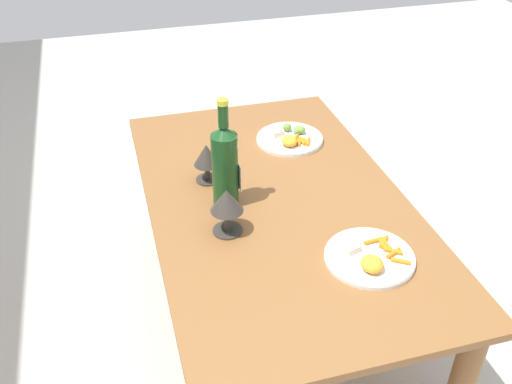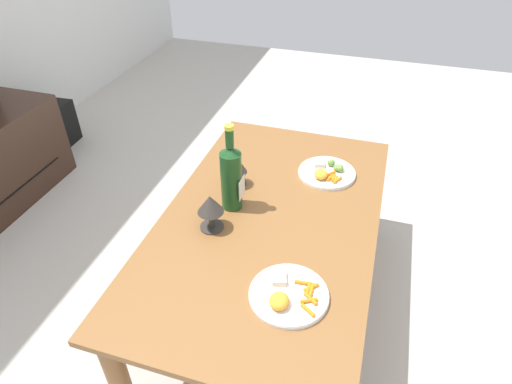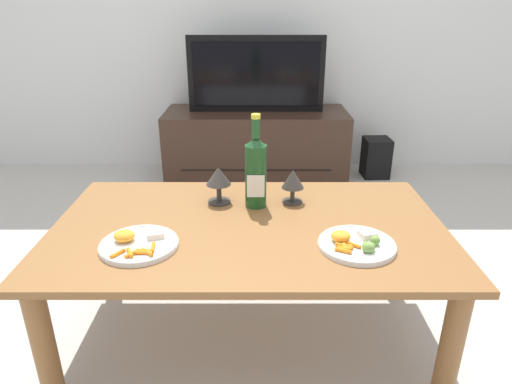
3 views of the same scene
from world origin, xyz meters
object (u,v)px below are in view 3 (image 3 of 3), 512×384
Objects in this scene: goblet_left at (217,178)px; wine_bottle at (254,170)px; dining_table at (247,243)px; dinner_plate_left at (136,244)px; floor_speaker at (374,157)px; tv_stand at (254,145)px; dinner_plate_right at (355,243)px; goblet_right at (291,181)px; tv_screen at (254,74)px.

wine_bottle is at bearing -11.66° from goblet_left.
dinner_plate_left is at bearing -155.81° from dining_table.
wine_bottle is at bearing -121.92° from floor_speaker.
tv_stand is 1.91m from dinner_plate_right.
dinner_plate_left is at bearing -126.23° from floor_speaker.
goblet_right is (0.17, 0.19, 0.16)m from dining_table.
tv_screen reaches higher than floor_speaker.
goblet_right reaches higher than dinner_plate_right.
tv_screen is 1.53m from goblet_right.
goblet_right is at bearing -84.73° from tv_screen.
dinner_plate_left is (-1.26, -1.90, 0.35)m from floor_speaker.
tv_screen is (0.03, 1.71, 0.34)m from dining_table.
goblet_left is 0.42m from dinner_plate_left.
tv_screen reaches higher than tv_stand.
goblet_left is 0.58× the size of dinner_plate_left.
goblet_right is at bearing -118.29° from floor_speaker.
wine_bottle is at bearing -90.06° from tv_stand.
tv_stand is at bearing 179.62° from floor_speaker.
tv_stand is at bearing 84.62° from goblet_left.
dining_table is at bearing -98.82° from wine_bottle.
dining_table is 0.30m from goblet_right.
dining_table is at bearing -58.10° from goblet_left.
dinner_plate_right is at bearing -80.34° from tv_screen.
tv_screen is at bearing 179.78° from floor_speaker.
dining_table is at bearing -120.29° from floor_speaker.
dining_table is 0.28m from goblet_left.
floor_speaker is at bearing 2.29° from tv_stand.
wine_bottle reaches higher than goblet_left.
tv_stand is at bearing 90.00° from tv_screen.
wine_bottle is (0.02, 0.16, 0.22)m from dining_table.
goblet_right is at bearing 48.51° from dining_table.
goblet_right is (0.28, 0.00, -0.01)m from goblet_left.
floor_speaker is (0.91, 1.74, -0.27)m from dining_table.
floor_speaker is 2.15× the size of goblet_right.
dinner_plate_left reaches higher than dinner_plate_right.
tv_stand is at bearing 95.26° from goblet_right.
dining_table is 5.47× the size of dinner_plate_left.
goblet_left reaches higher than tv_stand.
wine_bottle reaches higher than dining_table.
goblet_left is 0.58m from dinner_plate_right.
goblet_right is at bearing 33.80° from dinner_plate_left.
tv_screen is 6.90× the size of goblet_right.
tv_stand is 1.56m from goblet_left.
goblet_left is (-1.03, -1.56, 0.44)m from floor_speaker.
wine_bottle is 1.42× the size of dinner_plate_left.
dinner_plate_right is (0.18, -0.35, -0.08)m from goblet_right.
tv_stand is 5.13× the size of dinner_plate_left.
dinner_plate_left is (-0.37, -0.32, -0.13)m from wine_bottle.
dining_table is 0.39m from dinner_plate_right.
dinner_plate_left reaches higher than dining_table.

